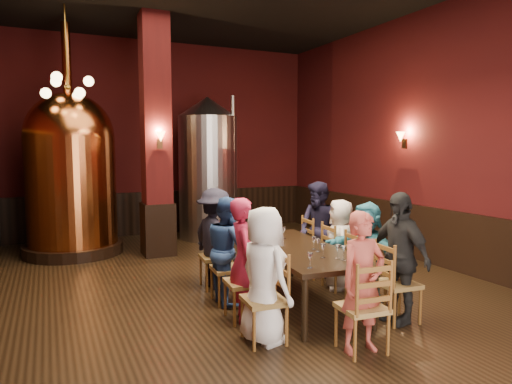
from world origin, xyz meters
name	(u,v)px	position (x,y,z in m)	size (l,w,h in m)	color
room	(224,133)	(0.00, 0.00, 2.25)	(10.00, 10.02, 4.50)	black
wainscot_right	(437,237)	(3.96, 0.00, 0.50)	(0.08, 9.90, 1.00)	black
wainscot_back	(150,213)	(0.00, 4.96, 0.50)	(7.90, 0.08, 1.00)	black
column	(156,137)	(-0.30, 2.80, 2.25)	(0.58, 0.58, 4.50)	#420E0E
pendant_cluster	(68,87)	(-1.80, 2.90, 3.10)	(0.90, 0.90, 1.70)	#A57226
sconce_wall	(405,139)	(3.90, 0.80, 2.20)	(0.20, 0.20, 0.36)	black
sconce_column	(160,139)	(-0.30, 2.50, 2.20)	(0.20, 0.20, 0.36)	black
dining_table	(297,252)	(0.78, -0.66, 0.69)	(1.19, 2.47, 0.75)	black
chair_0	(264,300)	(-0.15, -1.58, 0.46)	(0.46, 0.46, 0.92)	brown
person_0	(264,275)	(-0.15, -1.58, 0.73)	(0.71, 0.46, 1.45)	white
chair_1	(244,282)	(-0.10, -0.92, 0.46)	(0.46, 0.46, 0.92)	brown
person_1	(244,259)	(-0.10, -0.92, 0.74)	(0.54, 0.35, 1.47)	#B21E41
chair_2	(228,268)	(-0.04, -0.26, 0.46)	(0.46, 0.46, 0.92)	brown
person_2	(228,250)	(-0.04, -0.26, 0.71)	(0.69, 0.34, 1.42)	#294A89
chair_3	(215,257)	(0.01, 0.41, 0.46)	(0.46, 0.46, 0.92)	brown
person_3	(215,238)	(0.01, 0.41, 0.73)	(0.95, 0.55, 1.47)	black
chair_4	(398,283)	(1.54, -1.72, 0.46)	(0.46, 0.46, 0.92)	brown
person_4	(399,257)	(1.54, -1.72, 0.78)	(0.91, 0.38, 1.55)	black
chair_5	(366,269)	(1.60, -1.06, 0.46)	(0.46, 0.46, 0.92)	brown
person_5	(366,253)	(1.60, -1.06, 0.68)	(1.26, 0.40, 1.36)	teal
chair_6	(340,257)	(1.65, -0.40, 0.46)	(0.46, 0.46, 0.92)	brown
person_6	(340,244)	(1.65, -0.40, 0.66)	(0.64, 0.42, 1.31)	beige
chair_7	(319,248)	(1.71, 0.27, 0.46)	(0.46, 0.46, 0.92)	brown
person_7	(319,229)	(1.71, 0.27, 0.76)	(0.74, 0.36, 1.52)	black
chair_8	(362,307)	(0.65, -2.20, 0.46)	(0.46, 0.46, 0.92)	brown
person_8	(363,282)	(0.65, -2.20, 0.72)	(0.52, 0.34, 1.44)	#B3473B
copper_kettle	(71,172)	(-1.77, 3.58, 1.59)	(1.85, 1.85, 4.36)	black
steel_vessel	(208,168)	(1.11, 3.95, 1.58)	(1.48, 1.48, 3.17)	#B2B2B7
rose_vase	(276,219)	(0.96, 0.31, 0.96)	(0.19, 0.19, 0.33)	white
wine_glass_0	(256,233)	(0.51, 0.07, 0.83)	(0.07, 0.07, 0.17)	white
wine_glass_1	(284,233)	(0.87, -0.11, 0.83)	(0.07, 0.07, 0.17)	white
wine_glass_2	(310,261)	(0.38, -1.63, 0.83)	(0.07, 0.07, 0.17)	white
wine_glass_3	(318,245)	(0.89, -1.00, 0.83)	(0.07, 0.07, 0.17)	white
wine_glass_4	(344,253)	(0.92, -1.50, 0.83)	(0.07, 0.07, 0.17)	white
wine_glass_5	(337,252)	(0.90, -1.41, 0.83)	(0.07, 0.07, 0.17)	white
wine_glass_6	(314,243)	(0.90, -0.88, 0.83)	(0.07, 0.07, 0.17)	white
wine_glass_7	(323,251)	(0.77, -1.30, 0.83)	(0.07, 0.07, 0.17)	white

